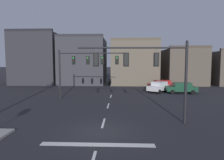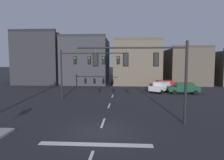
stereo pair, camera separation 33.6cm
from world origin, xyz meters
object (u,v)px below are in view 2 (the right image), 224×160
(signal_mast_far_side, at_px, (85,64))
(signal_mast_near_side, at_px, (149,66))
(car_lot_nearside, at_px, (161,87))
(car_lot_farside, at_px, (184,88))
(car_lot_middle, at_px, (164,85))

(signal_mast_far_side, bearing_deg, signal_mast_near_side, -54.70)
(car_lot_nearside, bearing_deg, car_lot_farside, -21.64)
(signal_mast_near_side, distance_m, car_lot_farside, 16.79)
(car_lot_middle, bearing_deg, car_lot_nearside, -109.21)
(signal_mast_near_side, height_order, car_lot_nearside, signal_mast_near_side)
(signal_mast_near_side, height_order, car_lot_middle, signal_mast_near_side)
(signal_mast_far_side, distance_m, car_lot_nearside, 13.01)
(signal_mast_far_side, distance_m, car_lot_farside, 15.14)
(car_lot_nearside, xyz_separation_m, car_lot_farside, (3.07, -1.22, 0.00))
(car_lot_farside, bearing_deg, car_lot_nearside, 158.36)
(car_lot_middle, bearing_deg, signal_mast_far_side, -140.85)
(signal_mast_far_side, bearing_deg, car_lot_nearside, 31.94)
(car_lot_nearside, relative_size, car_lot_farside, 1.01)
(signal_mast_near_side, xyz_separation_m, car_lot_farside, (6.97, 14.87, -3.45))
(car_lot_nearside, distance_m, car_lot_middle, 2.99)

